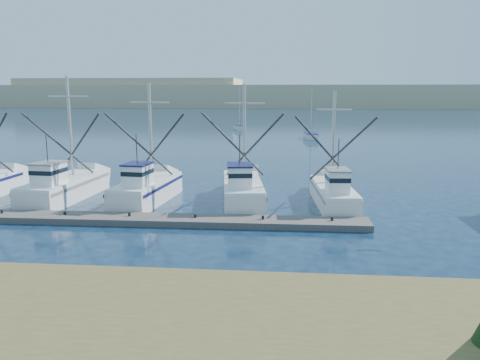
% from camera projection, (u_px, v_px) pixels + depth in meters
% --- Properties ---
extents(ground, '(500.00, 500.00, 0.00)m').
position_uv_depth(ground, '(248.00, 264.00, 21.28)').
color(ground, '#0B1A33').
rests_on(ground, ground).
extents(floating_dock, '(28.45, 2.18, 0.38)m').
position_uv_depth(floating_dock, '(130.00, 219.00, 28.03)').
color(floating_dock, '#5E5854').
rests_on(floating_dock, ground).
extents(dune_ridge, '(360.00, 60.00, 10.00)m').
position_uv_depth(dune_ridge, '(281.00, 96.00, 225.67)').
color(dune_ridge, tan).
rests_on(dune_ridge, ground).
extents(trawler_fleet, '(27.93, 8.77, 8.81)m').
position_uv_depth(trawler_fleet, '(149.00, 189.00, 32.85)').
color(trawler_fleet, white).
rests_on(trawler_fleet, ground).
extents(sailboat_near, '(2.17, 5.25, 8.10)m').
position_uv_depth(sailboat_near, '(311.00, 136.00, 76.15)').
color(sailboat_near, white).
rests_on(sailboat_near, ground).
extents(sailboat_far, '(2.98, 5.21, 8.10)m').
position_uv_depth(sailboat_far, '(239.00, 127.00, 93.50)').
color(sailboat_far, white).
rests_on(sailboat_far, ground).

